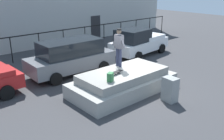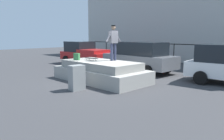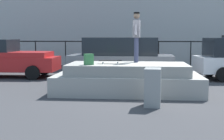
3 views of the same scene
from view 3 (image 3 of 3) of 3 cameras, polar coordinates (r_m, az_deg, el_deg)
name	(u,v)px [view 3 (image 3 of 3)]	position (r m, az deg, el deg)	size (l,w,h in m)	color
ground_plane	(144,92)	(10.66, 6.07, -4.15)	(60.00, 60.00, 0.00)	#38383A
concrete_ledge	(128,79)	(10.53, 2.91, -1.74)	(4.93, 2.42, 1.00)	#9E9B93
skateboarder	(136,33)	(11.04, 4.59, 6.83)	(0.27, 0.97, 1.78)	#2D334C
skateboard	(110,61)	(10.40, -0.34, 1.72)	(0.79, 0.28, 0.12)	black
backpack	(89,59)	(10.04, -4.35, 1.99)	(0.28, 0.20, 0.36)	#33723F
car_red_pickup_near	(6,58)	(15.38, -19.12, 2.07)	(4.61, 2.15, 1.78)	#B21E1E
car_grey_hatchback_mid	(121,57)	(14.10, 1.68, 2.45)	(4.79, 2.23, 1.87)	slate
utility_box	(153,87)	(8.52, 7.60, -3.21)	(0.44, 0.60, 1.05)	gray
fence_row	(143,50)	(18.07, 5.74, 3.82)	(24.06, 0.06, 1.67)	black
warehouse_building	(142,15)	(24.77, 5.65, 10.16)	(28.47, 9.10, 7.21)	#B2B2AD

